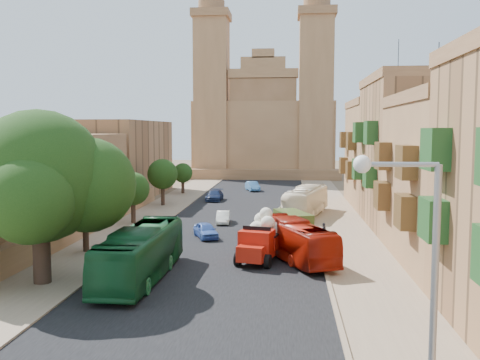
% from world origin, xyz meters
% --- Properties ---
extents(ground, '(260.00, 260.00, 0.00)m').
position_xyz_m(ground, '(0.00, 0.00, 0.00)').
color(ground, brown).
extents(road_surface, '(14.00, 140.00, 0.01)m').
position_xyz_m(road_surface, '(0.00, 30.00, 0.01)').
color(road_surface, black).
rests_on(road_surface, ground).
extents(sidewalk_east, '(5.00, 140.00, 0.01)m').
position_xyz_m(sidewalk_east, '(9.50, 30.00, 0.01)').
color(sidewalk_east, '#877058').
rests_on(sidewalk_east, ground).
extents(sidewalk_west, '(5.00, 140.00, 0.01)m').
position_xyz_m(sidewalk_west, '(-9.50, 30.00, 0.01)').
color(sidewalk_west, '#877058').
rests_on(sidewalk_west, ground).
extents(kerb_east, '(0.25, 140.00, 0.12)m').
position_xyz_m(kerb_east, '(7.00, 30.00, 0.06)').
color(kerb_east, '#877058').
rests_on(kerb_east, ground).
extents(kerb_west, '(0.25, 140.00, 0.12)m').
position_xyz_m(kerb_west, '(-7.00, 30.00, 0.06)').
color(kerb_west, '#877058').
rests_on(kerb_west, ground).
extents(townhouse_b, '(9.00, 14.00, 14.90)m').
position_xyz_m(townhouse_b, '(15.95, 11.00, 5.66)').
color(townhouse_b, '#916541').
rests_on(townhouse_b, ground).
extents(townhouse_c, '(9.00, 14.00, 17.40)m').
position_xyz_m(townhouse_c, '(15.95, 25.00, 6.91)').
color(townhouse_c, '#9A6C46').
rests_on(townhouse_c, ground).
extents(townhouse_d, '(9.00, 14.00, 15.90)m').
position_xyz_m(townhouse_d, '(15.95, 39.00, 6.16)').
color(townhouse_d, '#916541').
rests_on(townhouse_d, ground).
extents(west_wall, '(1.00, 40.00, 1.80)m').
position_xyz_m(west_wall, '(-12.50, 20.00, 0.90)').
color(west_wall, '#916541').
rests_on(west_wall, ground).
extents(west_building_low, '(10.00, 28.00, 8.40)m').
position_xyz_m(west_building_low, '(-18.00, 18.00, 4.20)').
color(west_building_low, brown).
rests_on(west_building_low, ground).
extents(west_building_mid, '(10.00, 22.00, 10.00)m').
position_xyz_m(west_building_mid, '(-18.00, 44.00, 5.00)').
color(west_building_mid, '#9A6C46').
rests_on(west_building_mid, ground).
extents(church, '(28.00, 22.50, 36.30)m').
position_xyz_m(church, '(-0.00, 78.61, 9.52)').
color(church, '#916541').
rests_on(church, ground).
extents(ficus_tree, '(10.01, 9.21, 10.01)m').
position_xyz_m(ficus_tree, '(-9.41, 4.01, 5.91)').
color(ficus_tree, '#332219').
rests_on(ficus_tree, ground).
extents(street_tree_a, '(2.87, 2.87, 4.41)m').
position_xyz_m(street_tree_a, '(-10.00, 12.00, 2.94)').
color(street_tree_a, '#332219').
rests_on(street_tree_a, ground).
extents(street_tree_b, '(3.15, 3.15, 4.84)m').
position_xyz_m(street_tree_b, '(-10.00, 24.00, 3.24)').
color(street_tree_b, '#332219').
rests_on(street_tree_b, ground).
extents(street_tree_c, '(3.54, 3.54, 5.45)m').
position_xyz_m(street_tree_c, '(-10.00, 36.00, 3.65)').
color(street_tree_c, '#332219').
rests_on(street_tree_c, ground).
extents(street_tree_d, '(2.75, 2.75, 4.23)m').
position_xyz_m(street_tree_d, '(-10.00, 48.00, 2.82)').
color(street_tree_d, '#332219').
rests_on(street_tree_d, ground).
extents(streetlamp, '(2.11, 0.44, 8.22)m').
position_xyz_m(streetlamp, '(7.72, -12.00, 5.20)').
color(streetlamp, gray).
rests_on(streetlamp, ground).
extents(red_truck, '(3.53, 6.23, 3.46)m').
position_xyz_m(red_truck, '(2.90, 10.75, 1.52)').
color(red_truck, red).
rests_on(red_truck, ground).
extents(olive_pickup, '(3.48, 4.96, 1.88)m').
position_xyz_m(olive_pickup, '(5.06, 20.00, 0.92)').
color(olive_pickup, '#39491B').
rests_on(olive_pickup, ground).
extents(bus_green_north, '(2.78, 11.26, 3.13)m').
position_xyz_m(bus_green_north, '(-4.00, 5.22, 1.56)').
color(bus_green_north, '#144E26').
rests_on(bus_green_north, ground).
extents(bus_red_east, '(5.82, 9.75, 2.68)m').
position_xyz_m(bus_red_east, '(5.11, 10.97, 1.34)').
color(bus_red_east, '#A01708').
rests_on(bus_red_east, ground).
extents(bus_cream_east, '(5.14, 10.91, 2.96)m').
position_xyz_m(bus_cream_east, '(6.50, 30.04, 1.48)').
color(bus_cream_east, '#FFECCE').
rests_on(bus_cream_east, ground).
extents(car_blue_a, '(2.80, 3.96, 1.25)m').
position_xyz_m(car_blue_a, '(-2.06, 17.61, 0.63)').
color(car_blue_a, '#3B62B6').
rests_on(car_blue_a, ground).
extents(car_white_a, '(1.44, 3.50, 1.13)m').
position_xyz_m(car_white_a, '(-1.49, 24.63, 0.56)').
color(car_white_a, white).
rests_on(car_white_a, ground).
extents(car_cream, '(3.21, 4.50, 1.14)m').
position_xyz_m(car_cream, '(4.63, 29.58, 0.57)').
color(car_cream, beige).
rests_on(car_cream, ground).
extents(car_dkblue, '(1.89, 4.53, 1.31)m').
position_xyz_m(car_dkblue, '(-4.51, 40.62, 0.65)').
color(car_dkblue, '#172449').
rests_on(car_dkblue, ground).
extents(car_white_b, '(1.45, 3.29, 1.10)m').
position_xyz_m(car_white_b, '(4.95, 43.71, 0.55)').
color(car_white_b, silver).
rests_on(car_white_b, ground).
extents(car_blue_b, '(2.56, 4.31, 1.34)m').
position_xyz_m(car_blue_b, '(-0.50, 51.84, 0.67)').
color(car_blue_b, '#407AB8').
rests_on(car_blue_b, ground).
extents(pedestrian_a, '(0.59, 0.42, 1.53)m').
position_xyz_m(pedestrian_a, '(7.50, 8.88, 0.77)').
color(pedestrian_a, '#2B292E').
rests_on(pedestrian_a, ground).
extents(pedestrian_c, '(0.67, 0.94, 1.47)m').
position_xyz_m(pedestrian_c, '(7.50, 17.23, 0.74)').
color(pedestrian_c, '#37363E').
rests_on(pedestrian_c, ground).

